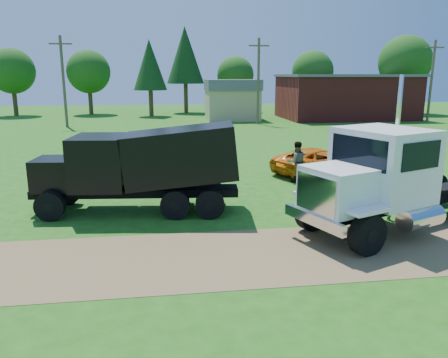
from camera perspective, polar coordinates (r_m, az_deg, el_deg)
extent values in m
plane|color=#235312|center=(13.50, 11.48, -9.27)|extent=(140.00, 140.00, 0.00)
cube|color=brown|center=(13.50, 11.48, -9.25)|extent=(120.00, 4.20, 0.01)
cube|color=black|center=(16.55, 22.85, -2.55)|extent=(8.23, 4.10, 0.34)
cylinder|color=black|center=(13.48, 18.22, -6.91)|extent=(1.29, 0.82, 1.24)
cylinder|color=black|center=(13.48, 18.22, -6.91)|extent=(0.56, 0.55, 0.43)
cylinder|color=black|center=(15.09, 11.47, -4.33)|extent=(1.29, 0.82, 1.24)
cylinder|color=black|center=(15.09, 11.47, -4.33)|extent=(0.56, 0.55, 0.43)
cylinder|color=black|center=(18.72, 23.26, -1.72)|extent=(1.29, 0.82, 1.24)
cylinder|color=black|center=(18.72, 23.26, -1.72)|extent=(0.56, 0.55, 0.43)
cylinder|color=black|center=(19.88, 25.82, -1.14)|extent=(1.29, 0.82, 1.24)
cylinder|color=black|center=(19.88, 25.82, -1.14)|extent=(0.56, 0.55, 0.43)
cube|color=white|center=(13.98, 15.08, -1.15)|extent=(2.59, 2.52, 1.35)
cube|color=silver|center=(13.32, 11.96, -1.94)|extent=(0.71, 1.60, 1.12)
cube|color=silver|center=(13.51, 11.62, -5.20)|extent=(1.11, 2.47, 0.34)
cube|color=white|center=(15.16, 20.07, 1.78)|extent=(3.19, 3.38, 2.36)
cube|color=black|center=(14.22, 17.19, 3.35)|extent=(0.88, 2.11, 0.96)
cube|color=black|center=(14.25, 24.37, 2.78)|extent=(1.58, 0.66, 0.84)
cube|color=black|center=(15.97, 16.51, 4.44)|extent=(1.58, 0.66, 0.84)
cube|color=white|center=(13.26, 18.45, -3.94)|extent=(1.44, 0.97, 0.11)
cube|color=white|center=(14.89, 11.60, -1.65)|extent=(1.44, 0.97, 0.11)
cylinder|color=silver|center=(15.06, 24.32, -4.64)|extent=(1.71, 1.21, 0.67)
cylinder|color=silver|center=(16.49, 21.44, 3.54)|extent=(0.20, 0.20, 5.17)
cylinder|color=black|center=(17.56, 25.62, -1.07)|extent=(1.61, 1.61, 0.13)
cube|color=black|center=(17.15, -11.44, -1.62)|extent=(7.90, 1.76, 0.29)
cylinder|color=black|center=(16.98, -21.80, -3.33)|extent=(1.11, 0.45, 1.08)
cylinder|color=black|center=(16.98, -21.80, -3.33)|extent=(0.41, 0.40, 0.38)
cylinder|color=black|center=(18.86, -19.78, -1.56)|extent=(1.11, 0.45, 1.08)
cylinder|color=black|center=(18.86, -19.78, -1.56)|extent=(0.41, 0.40, 0.38)
cylinder|color=black|center=(16.04, -6.41, -3.37)|extent=(1.11, 0.45, 1.08)
cylinder|color=black|center=(16.04, -6.41, -3.37)|extent=(0.41, 0.40, 0.38)
cylinder|color=black|center=(18.02, -5.97, -1.49)|extent=(1.11, 0.45, 1.08)
cylinder|color=black|center=(18.02, -5.97, -1.49)|extent=(0.41, 0.40, 0.38)
cylinder|color=black|center=(16.00, -1.85, -3.34)|extent=(1.11, 0.45, 1.08)
cylinder|color=black|center=(16.00, -1.85, -3.34)|extent=(0.41, 0.40, 0.38)
cylinder|color=black|center=(17.98, -1.91, -1.46)|extent=(1.11, 0.45, 1.08)
cylinder|color=black|center=(17.98, -1.91, -1.46)|extent=(0.41, 0.40, 0.38)
cube|color=black|center=(17.66, -20.69, 0.66)|extent=(1.92, 1.83, 1.18)
cube|color=silver|center=(17.96, -23.35, 0.47)|extent=(0.23, 1.47, 0.98)
cube|color=black|center=(17.14, -15.83, 2.17)|extent=(2.19, 2.54, 1.96)
cube|color=black|center=(17.31, -19.02, 3.54)|extent=(0.25, 1.96, 0.78)
cube|color=black|center=(16.65, -5.65, 3.15)|extent=(4.51, 2.77, 2.38)
imported|color=#D8660A|center=(23.80, 12.00, 2.31)|extent=(5.54, 4.22, 1.40)
imported|color=#999999|center=(21.75, 9.44, 2.23)|extent=(1.00, 0.79, 2.02)
cube|color=maroon|center=(56.39, 15.51, 10.19)|extent=(15.00, 10.00, 5.00)
cube|color=#59595E|center=(56.33, 15.68, 12.88)|extent=(15.40, 10.40, 0.30)
cube|color=tan|center=(52.49, 1.09, 9.70)|extent=(6.00, 5.00, 3.60)
cube|color=#59595E|center=(52.39, 1.10, 12.21)|extent=(6.20, 5.40, 1.20)
cylinder|color=brown|center=(47.70, -20.21, 11.78)|extent=(0.28, 0.28, 9.00)
cube|color=brown|center=(47.80, -20.58, 16.21)|extent=(2.20, 0.14, 0.14)
cylinder|color=brown|center=(47.85, 4.50, 12.54)|extent=(0.28, 0.28, 9.00)
cube|color=brown|center=(47.94, 4.59, 16.97)|extent=(2.20, 0.14, 0.14)
cylinder|color=brown|center=(55.71, 25.45, 11.43)|extent=(0.28, 0.28, 9.00)
cube|color=brown|center=(55.79, 25.84, 15.22)|extent=(2.20, 0.14, 0.14)
cylinder|color=#382516|center=(64.23, -25.60, 8.85)|extent=(0.56, 0.56, 3.09)
sphere|color=#184B12|center=(64.14, -25.98, 12.57)|extent=(5.82, 5.82, 5.82)
cylinder|color=#382516|center=(63.00, -17.02, 9.48)|extent=(0.56, 0.56, 3.05)
sphere|color=#184B12|center=(62.90, -17.28, 13.24)|extent=(5.75, 5.75, 5.75)
cylinder|color=#382516|center=(62.82, -5.00, 10.49)|extent=(0.56, 0.56, 4.13)
cone|color=black|center=(62.80, -5.11, 15.81)|extent=(5.19, 5.19, 7.66)
cylinder|color=#382516|center=(64.86, 1.47, 10.04)|extent=(0.56, 0.56, 2.82)
sphere|color=#184B12|center=(64.75, 1.50, 13.42)|extent=(5.31, 5.31, 5.31)
cylinder|color=#382516|center=(64.98, 11.34, 9.92)|extent=(0.56, 0.56, 3.08)
sphere|color=#184B12|center=(64.88, 11.51, 13.61)|extent=(5.81, 5.81, 5.81)
cylinder|color=#382516|center=(66.58, 22.16, 9.58)|extent=(0.56, 0.56, 3.77)
sphere|color=#184B12|center=(66.53, 22.55, 13.96)|extent=(7.10, 7.10, 7.10)
cylinder|color=#382516|center=(57.98, -9.50, 9.76)|extent=(0.56, 0.56, 3.38)
cone|color=black|center=(57.90, -9.69, 14.49)|extent=(4.25, 4.25, 6.29)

